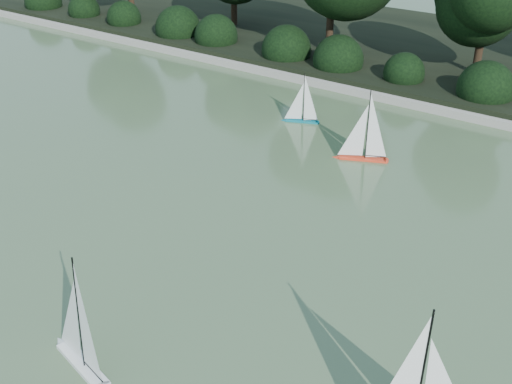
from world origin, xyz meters
TOP-DOWN VIEW (x-y plane):
  - ground at (0.00, 0.00)m, footprint 80.00×80.00m
  - pond_coping at (0.00, 9.00)m, footprint 40.00×0.35m
  - far_bank at (0.00, 13.00)m, footprint 40.00×8.00m
  - shrub_hedge at (0.00, 9.90)m, footprint 29.10×1.10m
  - sailboat_white_a at (0.54, -1.24)m, footprint 1.20×0.45m
  - sailboat_orange at (0.66, 5.70)m, footprint 1.07×0.59m
  - sailboat_teal at (-1.32, 6.66)m, footprint 0.85×0.46m

SIDE VIEW (x-z plane):
  - ground at x=0.00m, z-range 0.00..0.00m
  - pond_coping at x=0.00m, z-range 0.00..0.18m
  - far_bank at x=0.00m, z-range 0.00..0.30m
  - sailboat_teal at x=-1.32m, z-range -0.41..0.79m
  - sailboat_orange at x=0.66m, z-range -0.52..1.00m
  - sailboat_white_a at x=0.54m, z-range -0.56..1.08m
  - shrub_hedge at x=0.00m, z-range -0.10..1.00m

